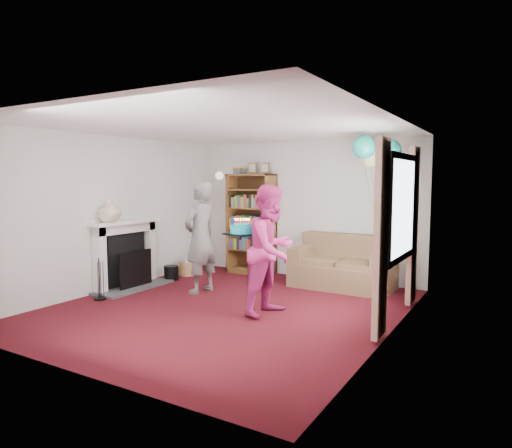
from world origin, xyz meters
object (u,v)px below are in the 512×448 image
Objects in this scene: person_striped at (201,237)px; birthday_cake at (242,230)px; bookcase at (252,225)px; sofa at (344,268)px; person_magenta at (272,250)px.

person_striped is 4.43× the size of birthday_cake.
bookcase is 1.29× the size of sofa.
person_striped is (0.08, -1.73, -0.05)m from bookcase.
sofa is at bearing 67.24° from birthday_cake.
sofa is at bearing -2.09° from person_magenta.
person_magenta is at bearing -5.52° from birthday_cake.
birthday_cake is at bearing -62.32° from bookcase.
person_striped is at bearing 80.09° from person_magenta.
bookcase reaches higher than person_magenta.
person_striped is at bearing 158.23° from birthday_cake.
birthday_cake is at bearing 91.38° from person_magenta.
person_striped is at bearing -87.22° from bookcase.
sofa is at bearing -6.89° from bookcase.
person_magenta is (1.62, -2.20, -0.07)m from bookcase.
bookcase is 1.23× the size of person_magenta.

